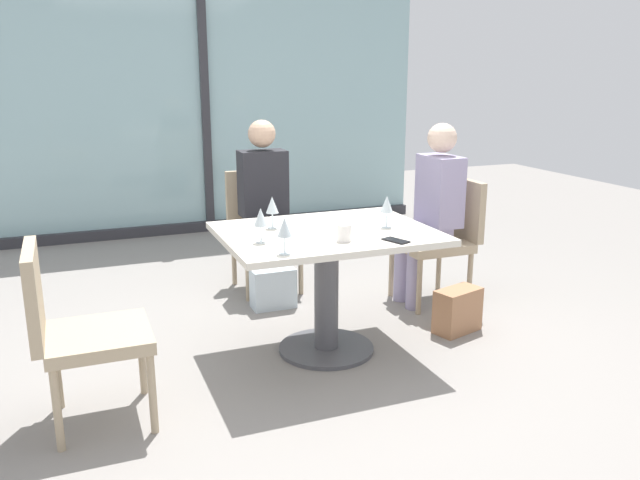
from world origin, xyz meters
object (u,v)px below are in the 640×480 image
at_px(chair_near_window, 262,222).
at_px(handbag_1, 273,288).
at_px(person_far_right, 431,205).
at_px(wine_glass_2, 387,205).
at_px(wine_glass_3, 272,206).
at_px(person_near_window, 266,198).
at_px(wine_glass_1, 285,228).
at_px(wine_glass_0, 261,218).
at_px(coffee_cup, 345,233).
at_px(chair_side_end, 74,325).
at_px(cell_phone_on_table, 396,241).
at_px(handbag_0, 458,310).
at_px(chair_far_right, 444,233).
at_px(dining_table_main, 326,263).

distance_m(chair_near_window, handbag_1, 0.61).
relative_size(person_far_right, wine_glass_2, 6.81).
bearing_deg(chair_near_window, handbag_1, -98.59).
relative_size(wine_glass_2, wine_glass_3, 1.00).
distance_m(person_near_window, wine_glass_1, 1.60).
xyz_separation_m(wine_glass_0, wine_glass_2, (0.76, 0.06, 0.00)).
bearing_deg(coffee_cup, person_far_right, 37.51).
bearing_deg(wine_glass_0, person_far_right, 23.96).
bearing_deg(person_far_right, wine_glass_2, -138.55).
xyz_separation_m(chair_near_window, wine_glass_2, (0.35, -1.35, 0.37)).
xyz_separation_m(wine_glass_1, wine_glass_3, (0.10, 0.53, 0.00)).
relative_size(chair_side_end, coffee_cup, 9.67).
relative_size(cell_phone_on_table, handbag_0, 0.48).
distance_m(chair_side_end, wine_glass_3, 1.26).
height_order(chair_far_right, wine_glass_1, wine_glass_1).
bearing_deg(chair_near_window, cell_phone_on_table, -81.26).
bearing_deg(cell_phone_on_table, chair_near_window, 77.81).
distance_m(dining_table_main, cell_phone_on_table, 0.47).
distance_m(cell_phone_on_table, handbag_1, 1.33).
relative_size(wine_glass_3, handbag_1, 0.62).
bearing_deg(person_near_window, wine_glass_3, -104.71).
height_order(chair_side_end, person_far_right, person_far_right).
bearing_deg(wine_glass_0, wine_glass_1, -79.69).
bearing_deg(wine_glass_1, chair_side_end, 178.32).
height_order(wine_glass_1, cell_phone_on_table, wine_glass_1).
height_order(person_far_right, person_near_window, same).
distance_m(chair_near_window, wine_glass_1, 1.74).
relative_size(wine_glass_2, coffee_cup, 2.06).
bearing_deg(dining_table_main, chair_far_right, 24.88).
relative_size(chair_side_end, person_near_window, 0.69).
bearing_deg(cell_phone_on_table, person_near_window, 78.43).
xyz_separation_m(chair_near_window, person_near_window, (-0.00, -0.11, 0.20)).
height_order(chair_far_right, wine_glass_2, wine_glass_2).
relative_size(wine_glass_0, coffee_cup, 2.06).
height_order(handbag_0, handbag_1, same).
bearing_deg(cell_phone_on_table, wine_glass_0, 139.58).
distance_m(chair_side_end, wine_glass_2, 1.77).
distance_m(dining_table_main, chair_near_window, 1.29).
relative_size(person_near_window, wine_glass_3, 6.81).
relative_size(wine_glass_0, wine_glass_1, 1.00).
distance_m(chair_far_right, wine_glass_1, 1.75).
bearing_deg(wine_glass_2, wine_glass_1, -156.59).
bearing_deg(wine_glass_1, cell_phone_on_table, 1.51).
bearing_deg(person_far_right, handbag_0, -101.56).
height_order(cell_phone_on_table, handbag_0, cell_phone_on_table).
height_order(wine_glass_2, handbag_0, wine_glass_2).
xyz_separation_m(wine_glass_2, handbag_1, (-0.42, 0.85, -0.72)).
relative_size(chair_far_right, coffee_cup, 9.67).
bearing_deg(wine_glass_1, handbag_0, 14.79).
xyz_separation_m(person_far_right, handbag_0, (-0.11, -0.55, -0.56)).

